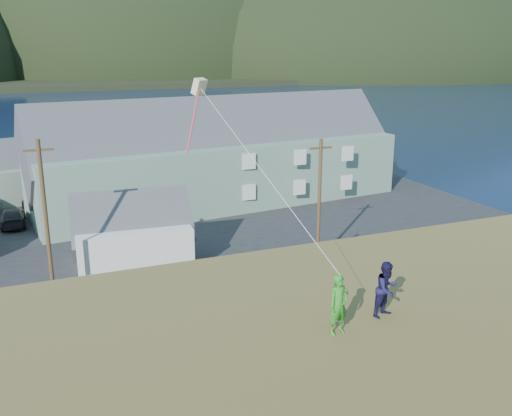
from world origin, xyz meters
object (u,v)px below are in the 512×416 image
at_px(lodge, 220,155).
at_px(shed_white, 132,232).
at_px(kite_flyer_green, 339,305).
at_px(kite_flyer_navy, 387,289).
at_px(wharf, 7,172).

distance_m(lodge, shed_white, 17.42).
bearing_deg(kite_flyer_green, lodge, 65.67).
xyz_separation_m(kite_flyer_green, kite_flyer_navy, (1.80, 0.40, -0.02)).
bearing_deg(shed_white, wharf, 108.07).
height_order(wharf, shed_white, shed_white).
height_order(lodge, kite_flyer_navy, lodge).
xyz_separation_m(lodge, kite_flyer_navy, (-8.09, -38.27, 3.29)).
height_order(lodge, kite_flyer_green, lodge).
relative_size(wharf, kite_flyer_navy, 15.92).
bearing_deg(wharf, lodge, -46.96).
xyz_separation_m(lodge, kite_flyer_green, (-9.89, -38.67, 3.31)).
xyz_separation_m(wharf, lodge, (19.23, -20.58, 4.28)).
distance_m(shed_white, kite_flyer_green, 25.93).
height_order(kite_flyer_green, kite_flyer_navy, kite_flyer_green).
distance_m(kite_flyer_green, kite_flyer_navy, 1.84).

